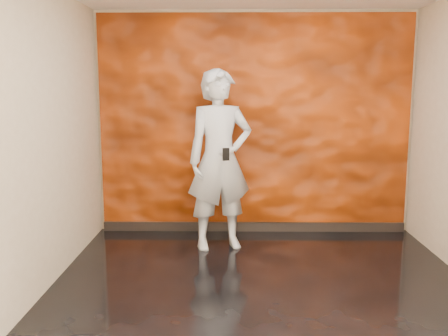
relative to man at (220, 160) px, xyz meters
The scene contains 5 objects.
room 1.39m from the man, 71.68° to the right, with size 4.02×4.02×2.81m.
feature_wall 0.88m from the man, 58.29° to the left, with size 3.90×0.06×2.75m, color #C94207.
baseboard 1.24m from the man, 56.72° to the left, with size 3.90×0.04×0.12m, color black.
man is the anchor object (origin of this frame).
phone 0.30m from the man, 74.98° to the right, with size 0.08×0.02×0.14m, color black.
Camera 1 is at (-0.30, -4.36, 1.87)m, focal length 40.00 mm.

